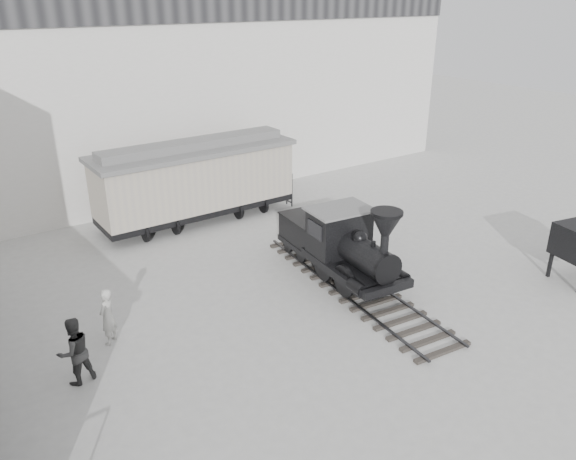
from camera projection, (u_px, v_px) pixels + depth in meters
ground at (376, 342)px, 16.05m from camera, size 90.00×90.00×0.00m
north_wall at (155, 81)px, 25.22m from camera, size 34.00×2.51×11.00m
locomotive at (344, 249)px, 19.08m from camera, size 2.86×9.16×3.18m
boxcar at (196, 179)px, 23.95m from camera, size 8.72×2.80×3.56m
visitor_a at (108, 317)px, 15.70m from camera, size 0.73×0.72×1.70m
visitor_b at (74, 351)px, 14.07m from camera, size 1.01×0.85×1.83m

